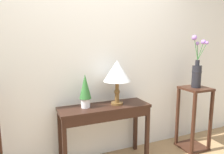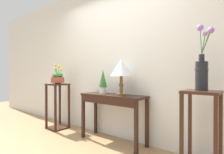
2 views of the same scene
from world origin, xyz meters
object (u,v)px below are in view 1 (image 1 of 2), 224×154
Objects in this scene: flower_vase_tall_right at (197,71)px; potted_plant_on_console at (85,90)px; console_table at (105,116)px; table_lamp at (117,72)px; pedestal_stand_right at (194,118)px.

potted_plant_on_console is at bearing 174.24° from flower_vase_tall_right.
table_lamp reaches higher than console_table.
console_table is at bearing -172.40° from table_lamp.
potted_plant_on_console reaches higher than pedestal_stand_right.
console_table is 1.24× the size of pedestal_stand_right.
table_lamp is at bearing 173.39° from pedestal_stand_right.
pedestal_stand_right is at bearing -140.23° from flower_vase_tall_right.
pedestal_stand_right is at bearing -4.82° from console_table.
flower_vase_tall_right is (1.14, -0.13, -0.03)m from table_lamp.
potted_plant_on_console is (-0.23, 0.05, 0.34)m from console_table.
potted_plant_on_console is at bearing 168.27° from console_table.
potted_plant_on_console is at bearing 176.29° from table_lamp.
pedestal_stand_right is (1.53, -0.16, -0.52)m from potted_plant_on_console.
flower_vase_tall_right reaches higher than pedestal_stand_right.
potted_plant_on_console is 0.56× the size of flower_vase_tall_right.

